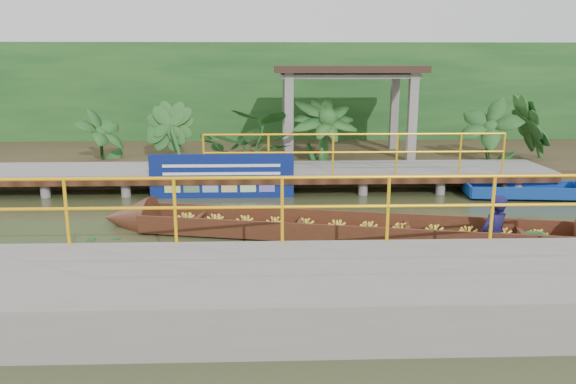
{
  "coord_description": "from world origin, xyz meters",
  "views": [
    {
      "loc": [
        0.6,
        -11.18,
        3.33
      ],
      "look_at": [
        1.01,
        0.5,
        0.6
      ],
      "focal_mm": 35.0,
      "sensor_mm": 36.0,
      "label": 1
    }
  ],
  "objects": [
    {
      "name": "moored_blue_boat",
      "position": [
        7.8,
        2.15,
        0.14
      ],
      "size": [
        3.42,
        1.19,
        0.8
      ],
      "rotation": [
        0.0,
        0.0,
        -0.1
      ],
      "color": "navy",
      "rests_on": "ground"
    },
    {
      "name": "foliage_backdrop",
      "position": [
        0.0,
        10.0,
        2.0
      ],
      "size": [
        30.0,
        0.8,
        4.0
      ],
      "primitive_type": "cube",
      "color": "#15431A",
      "rests_on": "ground"
    },
    {
      "name": "pavilion",
      "position": [
        3.0,
        6.3,
        2.82
      ],
      "size": [
        4.4,
        3.0,
        3.0
      ],
      "color": "slate",
      "rests_on": "ground"
    },
    {
      "name": "blue_banner",
      "position": [
        -0.56,
        2.48,
        0.56
      ],
      "size": [
        3.57,
        0.04,
        1.12
      ],
      "color": "navy",
      "rests_on": "ground"
    },
    {
      "name": "ground",
      "position": [
        0.0,
        0.0,
        0.0
      ],
      "size": [
        80.0,
        80.0,
        0.0
      ],
      "primitive_type": "plane",
      "color": "#2D351A",
      "rests_on": "ground"
    },
    {
      "name": "far_dock",
      "position": [
        0.02,
        3.43,
        0.48
      ],
      "size": [
        16.0,
        2.06,
        1.66
      ],
      "color": "slate",
      "rests_on": "ground"
    },
    {
      "name": "near_dock",
      "position": [
        1.0,
        -4.2,
        0.3
      ],
      "size": [
        18.0,
        2.4,
        1.73
      ],
      "color": "slate",
      "rests_on": "ground"
    },
    {
      "name": "land_strip",
      "position": [
        0.0,
        7.5,
        0.23
      ],
      "size": [
        30.0,
        8.0,
        0.45
      ],
      "primitive_type": "cube",
      "color": "#332A19",
      "rests_on": "ground"
    },
    {
      "name": "vendor_boat",
      "position": [
        2.53,
        -0.92,
        0.23
      ],
      "size": [
        10.3,
        3.12,
        2.18
      ],
      "rotation": [
        0.0,
        0.0,
        -0.21
      ],
      "color": "#3A180F",
      "rests_on": "ground"
    },
    {
      "name": "tropical_plants",
      "position": [
        1.89,
        5.3,
        1.28
      ],
      "size": [
        14.33,
        1.33,
        1.66
      ],
      "color": "#15431A",
      "rests_on": "ground"
    }
  ]
}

